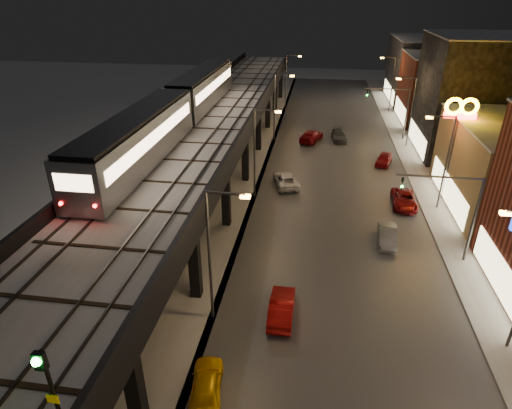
{
  "coord_description": "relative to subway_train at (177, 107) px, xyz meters",
  "views": [
    {
      "loc": [
        5.12,
        -7.57,
        18.89
      ],
      "look_at": [
        1.14,
        19.5,
        5.0
      ],
      "focal_mm": 30.0,
      "sensor_mm": 36.0,
      "label": 1
    }
  ],
  "objects": [
    {
      "name": "road_surface",
      "position": [
        16.0,
        2.76,
        -8.48
      ],
      "size": [
        17.0,
        120.0,
        0.06
      ],
      "primitive_type": "cube",
      "color": "#46474D",
      "rests_on": "ground"
    },
    {
      "name": "sidewalk_right",
      "position": [
        26.0,
        2.76,
        -8.44
      ],
      "size": [
        4.0,
        120.0,
        0.14
      ],
      "primitive_type": "cube",
      "color": "#9FA1A8",
      "rests_on": "ground"
    },
    {
      "name": "under_viaduct_pavement",
      "position": [
        2.5,
        2.76,
        -8.48
      ],
      "size": [
        11.0,
        120.0,
        0.06
      ],
      "primitive_type": "cube",
      "color": "#9FA1A8",
      "rests_on": "ground"
    },
    {
      "name": "elevated_viaduct",
      "position": [
        2.5,
        -0.39,
        -2.89
      ],
      "size": [
        9.0,
        100.0,
        6.3
      ],
      "color": "black",
      "rests_on": "ground"
    },
    {
      "name": "viaduct_trackbed",
      "position": [
        2.49,
        -0.27,
        -2.12
      ],
      "size": [
        8.4,
        100.0,
        0.32
      ],
      "color": "#B2B7C1",
      "rests_on": "elevated_viaduct"
    },
    {
      "name": "viaduct_parapet_streetside",
      "position": [
        6.85,
        -0.24,
        -1.66
      ],
      "size": [
        0.3,
        100.0,
        1.1
      ],
      "primitive_type": "cube",
      "color": "black",
      "rests_on": "elevated_viaduct"
    },
    {
      "name": "viaduct_parapet_far",
      "position": [
        -1.85,
        -0.24,
        -1.66
      ],
      "size": [
        0.3,
        100.0,
        1.1
      ],
      "primitive_type": "cube",
      "color": "black",
      "rests_on": "elevated_viaduct"
    },
    {
      "name": "building_d",
      "position": [
        32.49,
        15.76,
        -1.43
      ],
      "size": [
        12.2,
        13.2,
        14.16
      ],
      "color": "black",
      "rests_on": "ground"
    },
    {
      "name": "building_e",
      "position": [
        32.49,
        29.76,
        -3.43
      ],
      "size": [
        12.2,
        12.2,
        10.16
      ],
      "color": "brown",
      "rests_on": "ground"
    },
    {
      "name": "building_f",
      "position": [
        32.49,
        43.76,
        -2.93
      ],
      "size": [
        12.2,
        16.2,
        11.16
      ],
      "color": "#2F2F33",
      "rests_on": "ground"
    },
    {
      "name": "streetlight_left_1",
      "position": [
        8.07,
        -19.24,
        -3.27
      ],
      "size": [
        2.57,
        0.28,
        9.0
      ],
      "color": "#38383A",
      "rests_on": "ground"
    },
    {
      "name": "streetlight_left_2",
      "position": [
        8.07,
        -1.24,
        -3.27
      ],
      "size": [
        2.57,
        0.28,
        9.0
      ],
      "color": "#38383A",
      "rests_on": "ground"
    },
    {
      "name": "streetlight_right_2",
      "position": [
        25.23,
        -1.24,
        -3.27
      ],
      "size": [
        2.56,
        0.28,
        9.0
      ],
      "color": "#38383A",
      "rests_on": "ground"
    },
    {
      "name": "streetlight_left_3",
      "position": [
        8.07,
        16.76,
        -3.27
      ],
      "size": [
        2.57,
        0.28,
        9.0
      ],
      "color": "#38383A",
      "rests_on": "ground"
    },
    {
      "name": "streetlight_right_3",
      "position": [
        25.23,
        16.76,
        -3.27
      ],
      "size": [
        2.56,
        0.28,
        9.0
      ],
      "color": "#38383A",
      "rests_on": "ground"
    },
    {
      "name": "streetlight_left_4",
      "position": [
        8.07,
        34.76,
        -3.27
      ],
      "size": [
        2.57,
        0.28,
        9.0
      ],
      "color": "#38383A",
      "rests_on": "ground"
    },
    {
      "name": "streetlight_right_4",
      "position": [
        25.23,
        34.76,
        -3.27
      ],
      "size": [
        2.56,
        0.28,
        9.0
      ],
      "color": "#38383A",
      "rests_on": "ground"
    },
    {
      "name": "traffic_light_rig_a",
      "position": [
        24.34,
        -10.24,
        -4.01
      ],
      "size": [
        6.1,
        0.34,
        7.0
      ],
      "color": "#38383A",
      "rests_on": "ground"
    },
    {
      "name": "traffic_light_rig_b",
      "position": [
        24.34,
        19.76,
        -4.01
      ],
      "size": [
        6.1,
        0.34,
        7.0
      ],
      "color": "#38383A",
      "rests_on": "ground"
    },
    {
      "name": "subway_train",
      "position": [
        0.0,
        0.0,
        0.0
      ],
      "size": [
        3.18,
        38.58,
        3.8
      ],
      "color": "gray",
      "rests_on": "viaduct_trackbed"
    },
    {
      "name": "rail_signal",
      "position": [
        6.4,
        -32.11,
        0.44
      ],
      "size": [
        0.38,
        0.45,
        3.28
      ],
      "color": "black",
      "rests_on": "viaduct_trackbed"
    },
    {
      "name": "car_taxi",
      "position": [
        8.86,
        -24.98,
        -7.84
      ],
      "size": [
        2.16,
        4.12,
        1.34
      ],
      "primitive_type": "imported",
      "rotation": [
        0.0,
        0.0,
        3.3
      ],
      "color": "#DFA304",
      "rests_on": "ground"
    },
    {
      "name": "car_near_white",
      "position": [
        12.14,
        -18.52,
        -7.8
      ],
      "size": [
        1.53,
        4.32,
        1.42
      ],
      "primitive_type": "imported",
      "rotation": [
        0.0,
        0.0,
        3.15
      ],
      "color": "maroon",
      "rests_on": "ground"
    },
    {
      "name": "car_mid_silver",
      "position": [
        10.71,
        1.82,
        -7.83
      ],
      "size": [
        3.44,
        5.28,
        1.35
      ],
      "primitive_type": "imported",
      "rotation": [
        0.0,
        0.0,
        3.41
      ],
      "color": "silver",
      "rests_on": "ground"
    },
    {
      "name": "car_mid_dark",
      "position": [
        12.91,
        17.11,
        -7.75
      ],
      "size": [
        3.61,
        5.62,
        1.52
      ],
      "primitive_type": "imported",
      "rotation": [
        0.0,
        0.0,
        2.83
      ],
      "color": "maroon",
      "rests_on": "ground"
    },
    {
      "name": "car_onc_silver",
      "position": [
        19.92,
        -8.43,
        -7.84
      ],
      "size": [
        1.72,
        4.14,
        1.33
      ],
      "primitive_type": "imported",
      "rotation": [
        0.0,
        0.0,
        -0.08
      ],
      "color": "slate",
      "rests_on": "ground"
    },
    {
      "name": "car_onc_dark",
      "position": [
        22.36,
        -1.29,
        -7.85
      ],
      "size": [
        2.41,
        4.84,
        1.32
      ],
      "primitive_type": "imported",
      "rotation": [
        0.0,
        0.0,
        -0.05
      ],
      "color": "maroon",
      "rests_on": "ground"
    },
    {
      "name": "car_onc_white",
      "position": [
        16.66,
        18.13,
        -7.85
      ],
      "size": [
        2.33,
        4.72,
        1.32
      ],
      "primitive_type": "imported",
      "rotation": [
        0.0,
        0.0,
        0.11
      ],
      "color": "#42464B",
      "rests_on": "ground"
    },
    {
      "name": "car_onc_red",
      "position": [
        21.76,
        9.68,
        -7.85
      ],
      "size": [
        2.63,
        4.17,
        1.32
      ],
      "primitive_type": "imported",
      "rotation": [
        0.0,
        0.0,
        -0.3
      ],
      "color": "maroon",
      "rests_on": "ground"
    },
    {
      "name": "sign_mcdonalds",
      "position": [
        26.5,
        1.09,
        -0.29
      ],
      "size": [
        2.98,
        0.36,
        10.09
      ],
      "color": "#38383A",
      "rests_on": "ground"
    }
  ]
}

